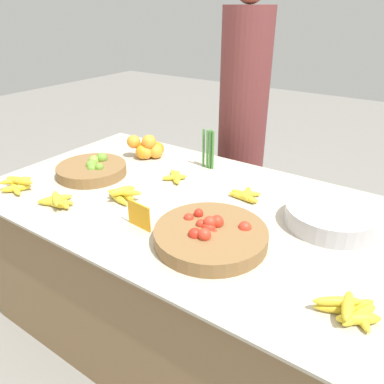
# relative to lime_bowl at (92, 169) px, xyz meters

# --- Properties ---
(ground_plane) EXTENTS (12.00, 12.00, 0.00)m
(ground_plane) POSITION_rel_lime_bowl_xyz_m (0.58, 0.04, -0.78)
(ground_plane) COLOR gray
(market_table) EXTENTS (1.89, 1.07, 0.75)m
(market_table) POSITION_rel_lime_bowl_xyz_m (0.58, 0.04, -0.40)
(market_table) COLOR olive
(market_table) RESTS_ON ground_plane
(lime_bowl) EXTENTS (0.34, 0.34, 0.09)m
(lime_bowl) POSITION_rel_lime_bowl_xyz_m (0.00, 0.00, 0.00)
(lime_bowl) COLOR olive
(lime_bowl) RESTS_ON market_table
(tomato_basket) EXTENTS (0.41, 0.41, 0.09)m
(tomato_basket) POSITION_rel_lime_bowl_xyz_m (0.80, -0.17, 0.00)
(tomato_basket) COLOR olive
(tomato_basket) RESTS_ON market_table
(orange_pile) EXTENTS (0.19, 0.17, 0.13)m
(orange_pile) POSITION_rel_lime_bowl_xyz_m (0.07, 0.34, 0.02)
(orange_pile) COLOR orange
(orange_pile) RESTS_ON market_table
(metal_bowl) EXTENTS (0.34, 0.34, 0.08)m
(metal_bowl) POSITION_rel_lime_bowl_xyz_m (1.12, 0.19, 0.01)
(metal_bowl) COLOR #B7B7BF
(metal_bowl) RESTS_ON market_table
(price_sign) EXTENTS (0.12, 0.02, 0.10)m
(price_sign) POSITION_rel_lime_bowl_xyz_m (0.53, -0.24, 0.02)
(price_sign) COLOR orange
(price_sign) RESTS_ON market_table
(veg_bundle) EXTENTS (0.07, 0.03, 0.20)m
(veg_bundle) POSITION_rel_lime_bowl_xyz_m (0.43, 0.41, 0.07)
(veg_bundle) COLOR #428438
(veg_bundle) RESTS_ON market_table
(banana_bunch_front_right) EXTENTS (0.14, 0.14, 0.03)m
(banana_bunch_front_right) POSITION_rel_lime_bowl_xyz_m (0.38, 0.19, -0.02)
(banana_bunch_front_right) COLOR yellow
(banana_bunch_front_right) RESTS_ON market_table
(banana_bunch_front_left) EXTENTS (0.18, 0.12, 0.06)m
(banana_bunch_front_left) POSITION_rel_lime_bowl_xyz_m (0.31, -0.12, -0.00)
(banana_bunch_front_left) COLOR yellow
(banana_bunch_front_left) RESTS_ON market_table
(banana_bunch_back_center) EXTENTS (0.15, 0.13, 0.03)m
(banana_bunch_back_center) POSITION_rel_lime_bowl_xyz_m (0.75, 0.20, -0.01)
(banana_bunch_back_center) COLOR yellow
(banana_bunch_back_center) RESTS_ON market_table
(banana_bunch_middle_right) EXTENTS (0.19, 0.16, 0.06)m
(banana_bunch_middle_right) POSITION_rel_lime_bowl_xyz_m (1.31, -0.26, -0.01)
(banana_bunch_middle_right) COLOR yellow
(banana_bunch_middle_right) RESTS_ON market_table
(banana_bunch_middle_left) EXTENTS (0.17, 0.14, 0.05)m
(banana_bunch_middle_left) POSITION_rel_lime_bowl_xyz_m (0.12, -0.31, -0.01)
(banana_bunch_middle_left) COLOR yellow
(banana_bunch_middle_left) RESTS_ON market_table
(banana_bunch_front_center) EXTENTS (0.19, 0.15, 0.06)m
(banana_bunch_front_center) POSITION_rel_lime_bowl_xyz_m (-0.16, -0.31, -0.00)
(banana_bunch_front_center) COLOR yellow
(banana_bunch_front_center) RESTS_ON market_table
(vendor_person) EXTENTS (0.30, 0.30, 1.68)m
(vendor_person) POSITION_rel_lime_bowl_xyz_m (0.33, 0.97, 0.01)
(vendor_person) COLOR brown
(vendor_person) RESTS_ON ground_plane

